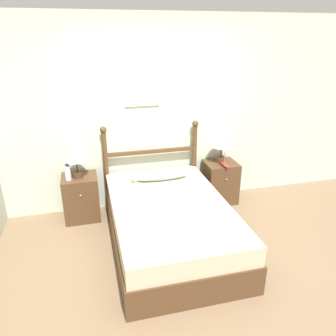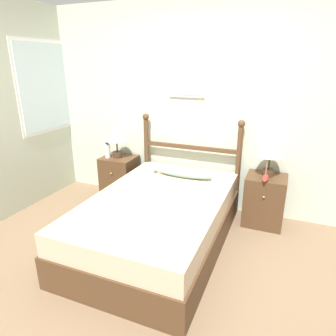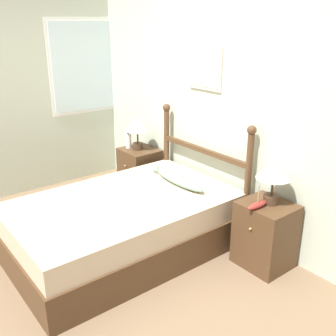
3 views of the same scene
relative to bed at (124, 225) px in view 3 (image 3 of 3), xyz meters
name	(u,v)px [view 3 (image 3 of 3)]	position (x,y,z in m)	size (l,w,h in m)	color
ground_plane	(73,280)	(0.14, -0.61, -0.26)	(16.00, 16.00, 0.00)	#7A6047
wall_back	(223,106)	(0.14, 1.12, 1.01)	(6.40, 0.08, 2.55)	beige
bed	(124,225)	(0.00, 0.00, 0.00)	(1.30, 2.06, 0.53)	#4C331E
headboard	(203,162)	(0.00, 1.00, 0.41)	(1.33, 0.09, 1.20)	#4C331E
nightstand_left	(140,172)	(-0.98, 0.85, 0.04)	(0.45, 0.43, 0.60)	#4C331E
nightstand_right	(265,235)	(0.98, 0.85, 0.04)	(0.45, 0.43, 0.60)	#4C331E
table_lamp_left	(137,125)	(-0.99, 0.84, 0.64)	(0.29, 0.29, 0.42)	#422D1E
table_lamp_right	(274,170)	(0.98, 0.88, 0.64)	(0.29, 0.29, 0.42)	#422D1E
bottle	(129,140)	(-1.10, 0.78, 0.44)	(0.07, 0.07, 0.22)	white
model_boat	(258,205)	(0.97, 0.73, 0.36)	(0.07, 0.24, 0.20)	maroon
fish_pillow	(178,180)	(0.05, 0.63, 0.32)	(0.73, 0.15, 0.09)	gray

